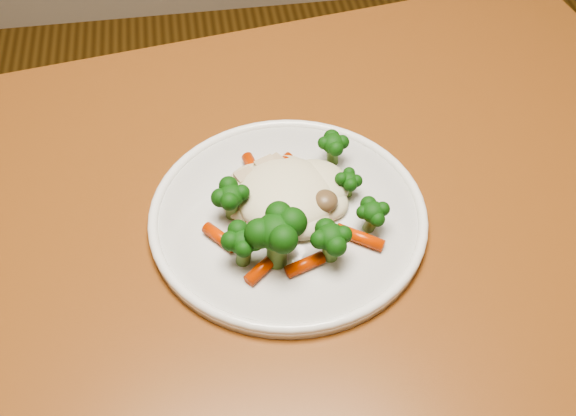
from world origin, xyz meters
name	(u,v)px	position (x,y,z in m)	size (l,w,h in m)	color
dining_table	(235,328)	(-0.04, -0.10, 0.64)	(1.20, 0.89, 0.75)	brown
plate	(288,218)	(0.02, -0.05, 0.76)	(0.27, 0.27, 0.01)	white
meal	(289,205)	(0.02, -0.06, 0.78)	(0.18, 0.17, 0.05)	beige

